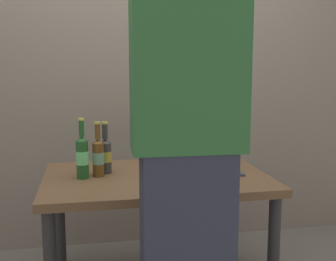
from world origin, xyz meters
TOP-DOWN VIEW (x-y plane):
  - desk at (0.00, 0.00)m, footprint 1.24×0.83m
  - laptop at (0.32, 0.05)m, footprint 0.35×0.31m
  - beer_bottle_dark at (-0.32, 0.03)m, footprint 0.06×0.06m
  - beer_bottle_brown at (-0.40, 0.00)m, footprint 0.07×0.07m
  - beer_bottle_amber at (-0.27, 0.10)m, footprint 0.07×0.07m
  - person_figure at (0.02, -0.67)m, footprint 0.45×0.30m
  - back_wall at (0.00, 0.80)m, footprint 6.00×0.10m

SIDE VIEW (x-z plane):
  - desk at x=0.00m, z-range 0.26..0.96m
  - laptop at x=0.32m, z-range 0.64..0.85m
  - beer_bottle_amber at x=-0.27m, z-range 0.66..0.96m
  - beer_bottle_dark at x=-0.32m, z-range 0.66..0.97m
  - beer_bottle_brown at x=-0.40m, z-range 0.66..0.99m
  - person_figure at x=0.02m, z-range 0.03..1.94m
  - back_wall at x=0.00m, z-range 0.00..2.60m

